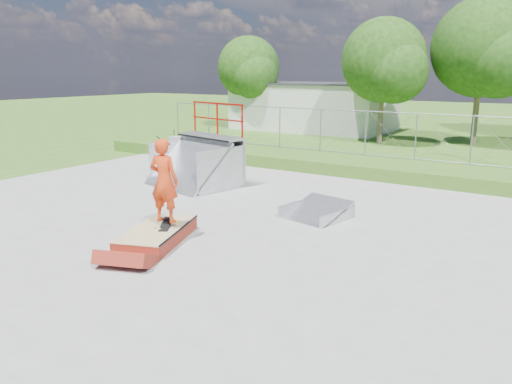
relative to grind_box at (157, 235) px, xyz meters
The scene contains 14 objects.
ground 1.08m from the grind_box, 54.21° to the left, with size 120.00×120.00×0.00m, color #35611B.
concrete_pad 1.08m from the grind_box, 54.21° to the left, with size 20.00×16.00×0.04m, color gray.
grass_berm 10.38m from the grind_box, 86.56° to the left, with size 24.00×3.00×0.50m, color #35611B.
grind_box is the anchor object (origin of this frame).
quarter_pipe 5.92m from the grind_box, 121.69° to the left, with size 2.77×2.34×2.77m, color #9B9EA3, non-canonical shape.
flat_bank_ramp 4.31m from the grind_box, 59.07° to the left, with size 1.43×1.53×0.44m, color #9B9EA3, non-canonical shape.
skateboard 0.31m from the grind_box, 65.90° to the left, with size 0.22×0.80×0.02m, color black.
skater 1.20m from the grind_box, 65.90° to the left, with size 0.70×0.46×1.93m, color red.
concrete_stairs 12.39m from the grind_box, 129.47° to the left, with size 1.50×1.60×0.80m, color gray, non-canonical shape.
chain_link_fence 11.45m from the grind_box, 86.86° to the left, with size 20.00×0.06×1.80m, color gray, non-canonical shape.
utility_building_flat 24.06m from the grind_box, 107.88° to the left, with size 10.00×6.00×3.00m, color #B9B9B4.
tree_left_near 19.17m from the grind_box, 93.45° to the left, with size 4.76×4.48×6.65m.
tree_center 21.47m from the grind_box, 80.64° to the left, with size 5.44×5.12×7.60m.
tree_left_far 23.82m from the grind_box, 118.29° to the left, with size 4.42×4.16×6.18m.
Camera 1 is at (7.16, -8.76, 3.81)m, focal length 35.00 mm.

